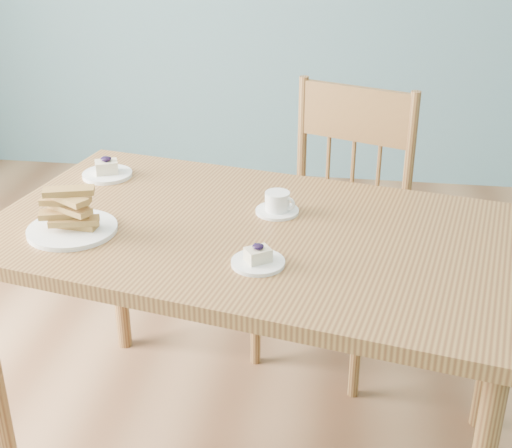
{
  "coord_description": "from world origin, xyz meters",
  "views": [
    {
      "loc": [
        0.19,
        -1.64,
        1.67
      ],
      "look_at": [
        -0.08,
        0.17,
        0.78
      ],
      "focal_mm": 50.0,
      "sensor_mm": 36.0,
      "label": 1
    }
  ],
  "objects_px": {
    "cheesecake_plate_far": "(107,171)",
    "biscotti_plate": "(71,217)",
    "dining_chair": "(334,227)",
    "cheesecake_plate_near": "(258,259)",
    "coffee_cup": "(278,204)",
    "dining_table": "(254,254)"
  },
  "relations": [
    {
      "from": "dining_table",
      "to": "dining_chair",
      "type": "distance_m",
      "value": 0.66
    },
    {
      "from": "cheesecake_plate_far",
      "to": "biscotti_plate",
      "type": "bearing_deg",
      "value": -84.53
    },
    {
      "from": "dining_chair",
      "to": "cheesecake_plate_far",
      "type": "relative_size",
      "value": 6.3
    },
    {
      "from": "dining_table",
      "to": "biscotti_plate",
      "type": "height_order",
      "value": "biscotti_plate"
    },
    {
      "from": "coffee_cup",
      "to": "cheesecake_plate_far",
      "type": "bearing_deg",
      "value": -178.38
    },
    {
      "from": "dining_chair",
      "to": "cheesecake_plate_far",
      "type": "height_order",
      "value": "dining_chair"
    },
    {
      "from": "dining_chair",
      "to": "cheesecake_plate_near",
      "type": "xyz_separation_m",
      "value": [
        -0.17,
        -0.8,
        0.29
      ]
    },
    {
      "from": "dining_table",
      "to": "cheesecake_plate_far",
      "type": "height_order",
      "value": "cheesecake_plate_far"
    },
    {
      "from": "coffee_cup",
      "to": "biscotti_plate",
      "type": "distance_m",
      "value": 0.58
    },
    {
      "from": "cheesecake_plate_far",
      "to": "cheesecake_plate_near",
      "type": "bearing_deg",
      "value": -42.13
    },
    {
      "from": "cheesecake_plate_far",
      "to": "coffee_cup",
      "type": "bearing_deg",
      "value": -19.01
    },
    {
      "from": "dining_chair",
      "to": "biscotti_plate",
      "type": "relative_size",
      "value": 4.14
    },
    {
      "from": "dining_chair",
      "to": "cheesecake_plate_near",
      "type": "relative_size",
      "value": 7.46
    },
    {
      "from": "dining_chair",
      "to": "cheesecake_plate_near",
      "type": "height_order",
      "value": "dining_chair"
    },
    {
      "from": "cheesecake_plate_near",
      "to": "biscotti_plate",
      "type": "xyz_separation_m",
      "value": [
        -0.53,
        0.11,
        0.03
      ]
    },
    {
      "from": "cheesecake_plate_near",
      "to": "coffee_cup",
      "type": "xyz_separation_m",
      "value": [
        0.01,
        0.32,
        0.01
      ]
    },
    {
      "from": "coffee_cup",
      "to": "biscotti_plate",
      "type": "height_order",
      "value": "biscotti_plate"
    },
    {
      "from": "cheesecake_plate_near",
      "to": "dining_table",
      "type": "bearing_deg",
      "value": 101.02
    },
    {
      "from": "cheesecake_plate_far",
      "to": "dining_chair",
      "type": "bearing_deg",
      "value": 20.89
    },
    {
      "from": "dining_chair",
      "to": "coffee_cup",
      "type": "height_order",
      "value": "dining_chair"
    },
    {
      "from": "cheesecake_plate_near",
      "to": "biscotti_plate",
      "type": "height_order",
      "value": "biscotti_plate"
    },
    {
      "from": "cheesecake_plate_far",
      "to": "coffee_cup",
      "type": "relative_size",
      "value": 1.28
    }
  ]
}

